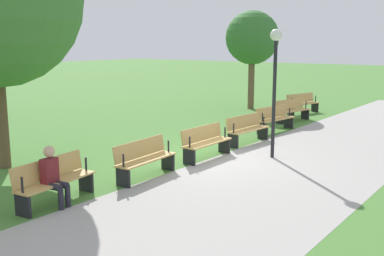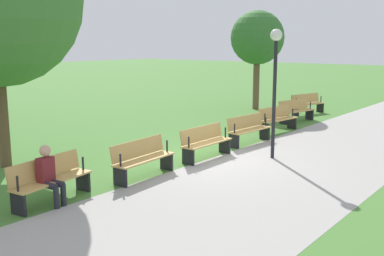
{
  "view_description": "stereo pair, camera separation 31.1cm",
  "coord_description": "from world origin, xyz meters",
  "px_view_note": "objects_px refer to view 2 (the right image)",
  "views": [
    {
      "loc": [
        10.05,
        7.05,
        3.14
      ],
      "look_at": [
        0.0,
        -0.54,
        0.8
      ],
      "focal_mm": 42.66,
      "sensor_mm": 36.0,
      "label": 1
    },
    {
      "loc": [
        9.86,
        7.3,
        3.14
      ],
      "look_at": [
        0.0,
        -0.54,
        0.8
      ],
      "focal_mm": 42.66,
      "sensor_mm": 36.0,
      "label": 2
    }
  ],
  "objects_px": {
    "tree_2": "(257,38)",
    "bench_1": "(296,110)",
    "lamp_post": "(275,68)",
    "bench_6": "(50,179)",
    "bench_3": "(248,129)",
    "bench_0": "(307,103)",
    "person_seated": "(49,174)",
    "bench_2": "(277,119)",
    "bench_5": "(142,158)",
    "bench_4": "(205,142)"
  },
  "relations": [
    {
      "from": "bench_4",
      "to": "bench_5",
      "type": "distance_m",
      "value": 2.39
    },
    {
      "from": "bench_0",
      "to": "bench_3",
      "type": "relative_size",
      "value": 1.02
    },
    {
      "from": "bench_4",
      "to": "person_seated",
      "type": "relative_size",
      "value": 1.5
    },
    {
      "from": "bench_5",
      "to": "tree_2",
      "type": "bearing_deg",
      "value": -165.8
    },
    {
      "from": "bench_0",
      "to": "lamp_post",
      "type": "bearing_deg",
      "value": 34.12
    },
    {
      "from": "lamp_post",
      "to": "bench_2",
      "type": "bearing_deg",
      "value": -153.64
    },
    {
      "from": "bench_1",
      "to": "bench_0",
      "type": "bearing_deg",
      "value": -154.5
    },
    {
      "from": "bench_6",
      "to": "person_seated",
      "type": "relative_size",
      "value": 1.54
    },
    {
      "from": "lamp_post",
      "to": "bench_3",
      "type": "bearing_deg",
      "value": -128.1
    },
    {
      "from": "bench_3",
      "to": "lamp_post",
      "type": "xyz_separation_m",
      "value": [
        1.19,
        1.52,
        2.02
      ]
    },
    {
      "from": "bench_5",
      "to": "bench_0",
      "type": "bearing_deg",
      "value": -178.06
    },
    {
      "from": "bench_0",
      "to": "bench_3",
      "type": "distance_m",
      "value": 7.15
    },
    {
      "from": "tree_2",
      "to": "bench_1",
      "type": "bearing_deg",
      "value": 55.26
    },
    {
      "from": "bench_5",
      "to": "person_seated",
      "type": "bearing_deg",
      "value": -5.83
    },
    {
      "from": "bench_6",
      "to": "person_seated",
      "type": "height_order",
      "value": "person_seated"
    },
    {
      "from": "bench_4",
      "to": "bench_0",
      "type": "bearing_deg",
      "value": -172.17
    },
    {
      "from": "bench_2",
      "to": "bench_5",
      "type": "bearing_deg",
      "value": 9.82
    },
    {
      "from": "bench_4",
      "to": "tree_2",
      "type": "xyz_separation_m",
      "value": [
        -9.32,
        -3.91,
        2.91
      ]
    },
    {
      "from": "bench_4",
      "to": "person_seated",
      "type": "bearing_deg",
      "value": -1.93
    },
    {
      "from": "bench_3",
      "to": "bench_5",
      "type": "bearing_deg",
      "value": 3.93
    },
    {
      "from": "bench_0",
      "to": "bench_3",
      "type": "bearing_deg",
      "value": 25.52
    },
    {
      "from": "bench_0",
      "to": "bench_4",
      "type": "bearing_deg",
      "value": 23.56
    },
    {
      "from": "bench_5",
      "to": "bench_6",
      "type": "distance_m",
      "value": 2.39
    },
    {
      "from": "bench_1",
      "to": "bench_4",
      "type": "height_order",
      "value": "same"
    },
    {
      "from": "bench_4",
      "to": "tree_2",
      "type": "relative_size",
      "value": 0.38
    },
    {
      "from": "bench_2",
      "to": "tree_2",
      "type": "relative_size",
      "value": 0.39
    },
    {
      "from": "bench_1",
      "to": "bench_3",
      "type": "bearing_deg",
      "value": 19.63
    },
    {
      "from": "person_seated",
      "to": "bench_6",
      "type": "bearing_deg",
      "value": -134.92
    },
    {
      "from": "bench_1",
      "to": "bench_5",
      "type": "xyz_separation_m",
      "value": [
        9.49,
        0.65,
        0.0
      ]
    },
    {
      "from": "bench_3",
      "to": "bench_4",
      "type": "height_order",
      "value": "same"
    },
    {
      "from": "bench_0",
      "to": "bench_2",
      "type": "xyz_separation_m",
      "value": [
        4.67,
        0.97,
        0.0
      ]
    },
    {
      "from": "bench_1",
      "to": "bench_6",
      "type": "bearing_deg",
      "value": 13.75
    },
    {
      "from": "bench_0",
      "to": "tree_2",
      "type": "distance_m",
      "value": 3.92
    },
    {
      "from": "bench_1",
      "to": "lamp_post",
      "type": "xyz_separation_m",
      "value": [
        5.92,
        2.17,
        2.02
      ]
    },
    {
      "from": "bench_1",
      "to": "bench_6",
      "type": "relative_size",
      "value": 1.01
    },
    {
      "from": "tree_2",
      "to": "lamp_post",
      "type": "bearing_deg",
      "value": 33.39
    },
    {
      "from": "bench_5",
      "to": "person_seated",
      "type": "relative_size",
      "value": 1.53
    },
    {
      "from": "bench_6",
      "to": "bench_0",
      "type": "bearing_deg",
      "value": 176.05
    },
    {
      "from": "bench_3",
      "to": "bench_5",
      "type": "relative_size",
      "value": 1.0
    },
    {
      "from": "bench_3",
      "to": "bench_4",
      "type": "distance_m",
      "value": 2.39
    },
    {
      "from": "bench_6",
      "to": "lamp_post",
      "type": "height_order",
      "value": "lamp_post"
    },
    {
      "from": "person_seated",
      "to": "bench_3",
      "type": "bearing_deg",
      "value": 171.48
    },
    {
      "from": "bench_0",
      "to": "lamp_post",
      "type": "height_order",
      "value": "lamp_post"
    },
    {
      "from": "bench_6",
      "to": "tree_2",
      "type": "xyz_separation_m",
      "value": [
        -14.07,
        -3.59,
        2.91
      ]
    },
    {
      "from": "bench_6",
      "to": "person_seated",
      "type": "xyz_separation_m",
      "value": [
        0.12,
        0.16,
        0.16
      ]
    },
    {
      "from": "bench_2",
      "to": "bench_4",
      "type": "height_order",
      "value": "same"
    },
    {
      "from": "person_seated",
      "to": "lamp_post",
      "type": "height_order",
      "value": "lamp_post"
    },
    {
      "from": "bench_3",
      "to": "person_seated",
      "type": "height_order",
      "value": "person_seated"
    },
    {
      "from": "bench_1",
      "to": "bench_2",
      "type": "height_order",
      "value": "same"
    },
    {
      "from": "bench_0",
      "to": "bench_1",
      "type": "bearing_deg",
      "value": 29.44
    }
  ]
}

